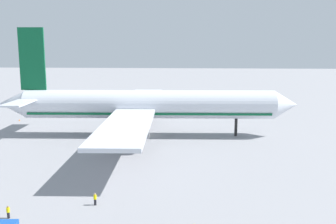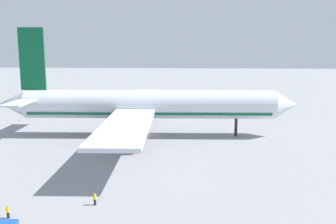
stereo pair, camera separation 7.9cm
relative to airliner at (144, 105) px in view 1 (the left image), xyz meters
name	(u,v)px [view 1 (the left image)]	position (x,y,z in m)	size (l,w,h in m)	color
ground_plane	(150,135)	(1.32, 0.01, -7.44)	(600.00, 600.00, 0.00)	gray
airliner	(144,105)	(0.00, 0.00, 0.00)	(71.37, 75.31, 25.55)	silver
baggage_cart_0	(79,100)	(-32.45, 53.76, -6.60)	(3.12, 1.61, 1.54)	#26598C
baggage_cart_1	(98,108)	(-20.88, 37.68, -7.17)	(2.95, 1.56, 0.40)	gray
ground_worker_0	(95,199)	(-1.23, -40.91, -6.59)	(0.43, 0.43, 1.68)	black
ground_worker_3	(8,212)	(-10.95, -45.57, -6.62)	(0.56, 0.56, 1.61)	black
traffic_cone_0	(248,113)	(29.14, 32.65, -7.16)	(0.36, 0.36, 0.55)	orange
traffic_cone_1	(248,107)	(31.09, 44.91, -7.16)	(0.36, 0.36, 0.55)	orange
traffic_cone_2	(19,120)	(-38.41, 15.37, -7.16)	(0.36, 0.36, 0.55)	orange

